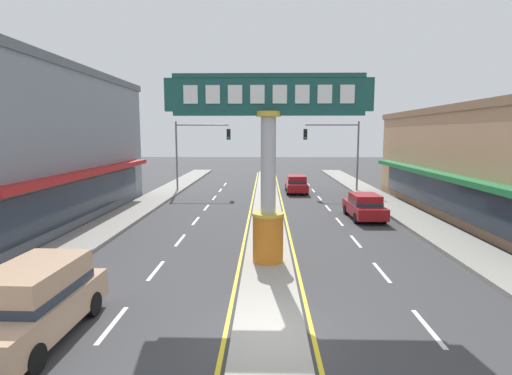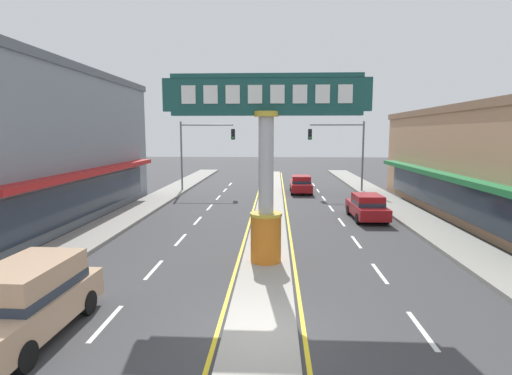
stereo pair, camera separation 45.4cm
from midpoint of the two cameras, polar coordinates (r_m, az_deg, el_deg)
The scene contains 12 objects.
ground_plane at distance 11.19m, azimuth 1.88°, elevation -19.83°, with size 160.00×160.00×0.00m, color #3A3A3D.
median_strip at distance 28.39m, azimuth 2.43°, elevation -2.74°, with size 1.90×52.00×0.14m, color #A39E93.
sidewalk_left at distance 27.89m, azimuth -16.02°, elevation -3.17°, with size 2.50×60.00×0.18m, color gray.
sidewalk_right at distance 27.81m, azimuth 20.89°, elevation -3.41°, with size 2.50×60.00×0.18m, color gray.
lane_markings at distance 27.07m, azimuth 2.42°, elevation -3.39°, with size 8.64×52.00×0.01m.
district_sign at distance 15.58m, azimuth 2.26°, elevation 3.52°, with size 7.84×1.26×7.23m.
storefront_left at distance 27.98m, azimuth -31.37°, elevation 5.16°, with size 10.99×21.48×9.01m.
traffic_light_left_side at distance 36.12m, azimuth -7.38°, elevation 6.08°, with size 4.86×0.46×6.20m.
traffic_light_right_side at distance 36.17m, azimuth 12.44°, elevation 5.97°, with size 4.86×0.46×6.20m.
sedan_near_right_lane at distance 25.42m, azimuth 15.84°, elevation -2.59°, with size 1.91×4.34×1.53m.
suv_far_right_lane at distance 12.02m, azimuth -28.45°, elevation -13.64°, with size 2.06×4.65×1.90m.
sedan_near_left_lane at distance 35.60m, azimuth 6.69°, elevation 0.49°, with size 1.86×4.31×1.53m.
Camera 2 is at (0.35, -9.92, 5.15)m, focal length 28.48 mm.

